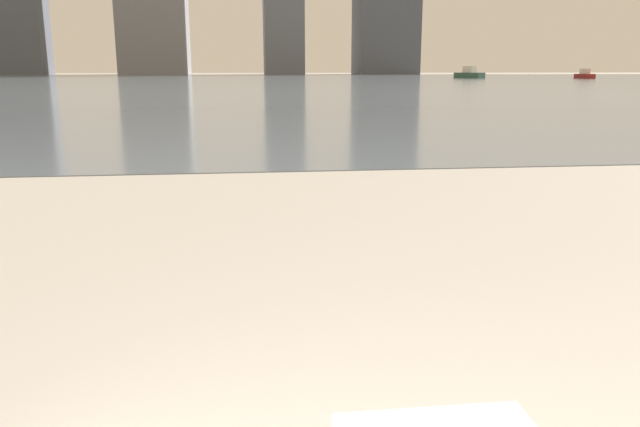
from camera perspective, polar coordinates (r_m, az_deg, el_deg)
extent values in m
cube|color=slate|center=(61.76, -6.99, 12.02)|extent=(180.00, 110.00, 0.01)
cube|color=#335647|center=(74.72, 13.49, 12.18)|extent=(2.84, 3.71, 0.63)
cube|color=silver|center=(74.72, 13.51, 12.69)|extent=(1.44, 1.61, 0.72)
cube|color=maroon|center=(76.72, 23.03, 11.48)|extent=(0.99, 2.85, 0.50)
cube|color=silver|center=(76.72, 23.07, 11.88)|extent=(0.72, 1.07, 0.57)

